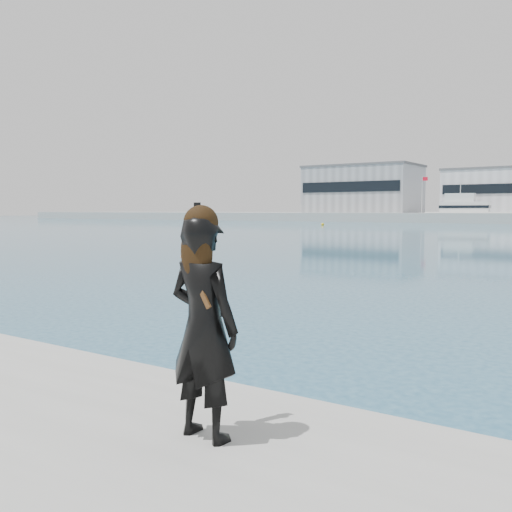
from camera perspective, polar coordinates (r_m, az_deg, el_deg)
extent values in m
cube|color=gray|center=(143.49, 10.63, 6.49)|extent=(26.00, 16.00, 11.00)
cube|color=black|center=(136.13, 9.27, 6.85)|extent=(24.70, 0.20, 2.42)
cube|color=#59595B|center=(143.81, 10.67, 8.78)|extent=(26.52, 16.32, 0.50)
cube|color=silver|center=(133.77, 23.77, 5.90)|extent=(24.00, 15.00, 9.00)
cube|color=black|center=(126.32, 23.15, 6.22)|extent=(22.80, 0.20, 1.98)
cube|color=#59595B|center=(134.00, 23.84, 7.93)|extent=(24.48, 15.30, 0.50)
cylinder|color=silver|center=(130.88, 16.27, 5.92)|extent=(0.16, 0.16, 8.00)
cube|color=red|center=(130.83, 16.55, 7.41)|extent=(1.20, 0.04, 0.80)
cube|color=white|center=(122.29, 20.56, 3.63)|extent=(17.08, 6.26, 2.23)
cube|color=white|center=(122.41, 20.16, 4.64)|extent=(9.62, 4.79, 2.04)
cube|color=white|center=(122.57, 19.75, 5.52)|extent=(5.85, 3.69, 1.67)
cube|color=black|center=(122.41, 20.16, 4.64)|extent=(9.81, 4.90, 0.56)
cylinder|color=silver|center=(122.62, 19.77, 6.34)|extent=(0.15, 0.15, 1.86)
sphere|color=yellow|center=(97.64, 6.68, 3.07)|extent=(0.50, 0.50, 0.50)
imported|color=black|center=(4.31, -5.26, -7.17)|extent=(0.63, 0.43, 1.69)
sphere|color=black|center=(4.20, -5.53, 3.34)|extent=(0.26, 0.26, 0.26)
ellipsoid|color=black|center=(4.18, -5.96, 0.40)|extent=(0.28, 0.15, 0.45)
cylinder|color=tan|center=(4.45, -6.58, 1.95)|extent=(0.09, 0.20, 0.36)
cylinder|color=white|center=(4.47, -6.24, 3.84)|extent=(0.10, 0.10, 0.03)
cube|color=black|center=(4.50, -5.90, 4.57)|extent=(0.06, 0.02, 0.12)
cube|color=#4C2D14|center=(4.17, -5.77, -2.86)|extent=(0.24, 0.03, 0.34)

